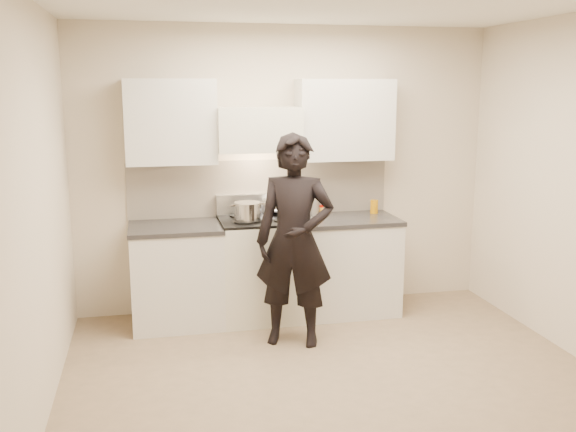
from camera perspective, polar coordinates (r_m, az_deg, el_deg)
The scene contains 11 objects.
ground_plane at distance 4.92m, azimuth 4.24°, elevation -14.28°, with size 4.00×4.00×0.00m, color #886F52.
room_shell at distance 4.81m, azimuth 2.59°, elevation 5.04°, with size 4.04×3.54×2.70m.
stove at distance 5.99m, azimuth -2.36°, elevation -4.64°, with size 0.76×0.65×0.96m.
counter_right at distance 6.18m, azimuth 5.26°, elevation -4.29°, with size 0.92×0.67×0.92m.
counter_left at distance 5.91m, azimuth -9.85°, elevation -5.16°, with size 0.82×0.67×0.92m.
wok at distance 6.02m, azimuth -0.75°, elevation 1.08°, with size 0.34×0.42×0.27m.
stock_pot at distance 5.74m, azimuth -3.60°, elevation 0.44°, with size 0.34×0.27×0.16m.
utensil_crock at distance 6.17m, azimuth 2.16°, elevation 1.05°, with size 0.12×0.12×0.33m.
spice_jar at distance 6.21m, azimuth 2.98°, elevation 0.59°, with size 0.04×0.04×0.09m.
oil_glass at distance 6.30m, azimuth 7.67°, elevation 0.84°, with size 0.07×0.07×0.13m.
person at distance 5.29m, azimuth 0.59°, elevation -2.22°, with size 0.65×0.42×1.77m, color black.
Camera 1 is at (-1.29, -4.24, 2.13)m, focal length 40.00 mm.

